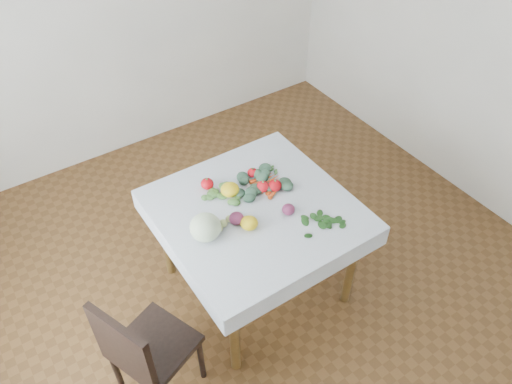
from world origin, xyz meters
TOP-DOWN VIEW (x-y plane):
  - ground at (0.00, 0.00)m, footprint 4.00×4.00m
  - back_wall at (0.00, 2.00)m, footprint 4.00×0.04m
  - table at (0.00, 0.00)m, footprint 1.00×1.00m
  - tablecloth at (0.00, 0.00)m, footprint 1.12×1.12m
  - chair at (-0.93, -0.32)m, footprint 0.51×0.51m
  - cabbage at (-0.36, -0.04)m, footprint 0.18×0.18m
  - tomato_a at (-0.15, 0.32)m, footprint 0.11×0.11m
  - tomato_b at (0.15, 0.26)m, footprint 0.07×0.07m
  - tomato_c at (0.19, 0.07)m, footprint 0.10×0.10m
  - tomato_d at (0.12, 0.11)m, footprint 0.10×0.10m
  - heirloom_back at (-0.06, 0.19)m, footprint 0.13×0.13m
  - heirloom_front at (-0.12, -0.11)m, footprint 0.11×0.11m
  - onion_a at (0.14, -0.14)m, footprint 0.09×0.09m
  - onion_b at (-0.16, -0.04)m, footprint 0.10×0.10m
  - tomatillo_cluster at (-0.25, 0.00)m, footprint 0.15×0.10m
  - carrot_bunch at (0.19, 0.13)m, footprint 0.19×0.21m
  - kale_bunch at (0.09, 0.13)m, footprint 0.31×0.30m
  - basil_bunch at (0.24, -0.32)m, footprint 0.26×0.22m
  - dill_bunch at (-0.10, 0.19)m, footprint 0.25×0.19m

SIDE VIEW (x-z plane):
  - ground at x=0.00m, z-range 0.00..0.00m
  - chair at x=-0.93m, z-range 0.06..0.93m
  - table at x=0.00m, z-range 0.28..1.03m
  - tablecloth at x=0.00m, z-range 0.75..0.76m
  - basil_bunch at x=0.24m, z-range 0.76..0.77m
  - dill_bunch at x=-0.10m, z-range 0.76..0.78m
  - carrot_bunch at x=0.19m, z-range 0.76..0.78m
  - tomatillo_cluster at x=-0.25m, z-range 0.76..0.80m
  - kale_bunch at x=0.09m, z-range 0.76..0.80m
  - tomato_b at x=0.15m, z-range 0.76..0.82m
  - onion_a at x=0.14m, z-range 0.76..0.82m
  - tomato_d at x=0.12m, z-range 0.76..0.83m
  - tomato_a at x=-0.15m, z-range 0.76..0.83m
  - heirloom_front at x=-0.12m, z-range 0.76..0.83m
  - tomato_c at x=0.19m, z-range 0.76..0.83m
  - onion_b at x=-0.16m, z-range 0.76..0.83m
  - heirloom_back at x=-0.06m, z-range 0.76..0.84m
  - cabbage at x=-0.36m, z-range 0.76..0.92m
  - back_wall at x=0.00m, z-range 0.00..2.70m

